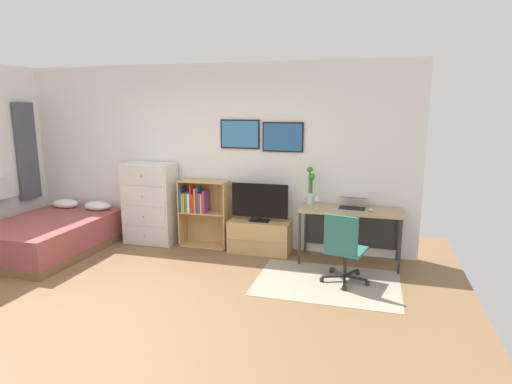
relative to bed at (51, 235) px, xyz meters
The scene contains 14 objects.
ground_plane 2.51m from the bed, 33.89° to the right, with size 7.20×7.20×0.00m, color brown.
wall_back_with_posters 2.58m from the bed, 26.44° to the left, with size 6.12×0.09×2.70m.
area_rug 4.03m from the bed, ahead, with size 1.70×1.20×0.01m, color #9E937F.
bed is the anchor object (origin of this frame).
dresser 1.48m from the bed, 32.26° to the left, with size 0.77×0.46×1.24m.
bookshelf 2.20m from the bed, 22.33° to the left, with size 0.74×0.30×1.00m.
tv_stand 3.05m from the bed, 14.75° to the left, with size 0.88×0.41×0.47m.
television 3.09m from the bed, 14.35° to the left, with size 0.82×0.16×0.55m.
desk 4.31m from the bed, 10.39° to the left, with size 1.33×0.56×0.74m.
office_chair 4.20m from the bed, ahead, with size 0.58×0.57×0.86m.
laptop 4.35m from the bed, 10.42° to the left, with size 0.39×0.41×0.16m.
computer_mouse 4.56m from the bed, ahead, with size 0.06×0.10×0.03m, color silver.
bamboo_vase 3.83m from the bed, 13.16° to the left, with size 0.11×0.11×0.53m.
wine_glass 3.89m from the bed, ahead, with size 0.07×0.07×0.18m.
Camera 1 is at (2.41, -3.53, 2.06)m, focal length 29.76 mm.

